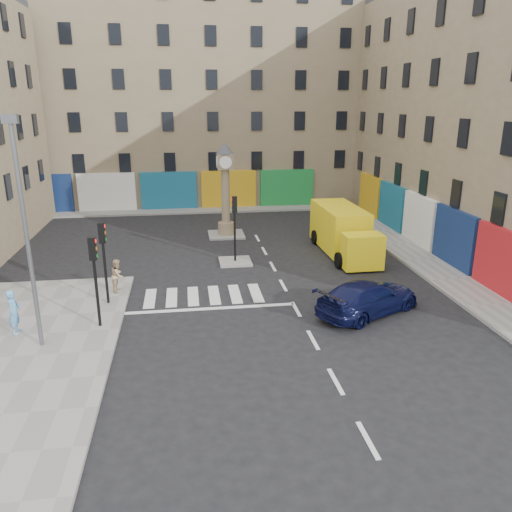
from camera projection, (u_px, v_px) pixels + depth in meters
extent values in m
plane|color=black|center=(301.00, 319.00, 21.18)|extent=(120.00, 120.00, 0.00)
cube|color=gray|center=(13.00, 358.00, 17.79)|extent=(7.00, 16.00, 0.15)
cube|color=gray|center=(399.00, 244.00, 31.78)|extent=(2.60, 30.00, 0.15)
cube|color=gray|center=(194.00, 210.00, 41.58)|extent=(32.00, 2.40, 0.15)
cube|color=gray|center=(235.00, 262.00, 28.45)|extent=(1.80, 1.80, 0.12)
cube|color=gray|center=(226.00, 235.00, 34.11)|extent=(2.40, 2.40, 0.12)
cube|color=#927C5F|center=(509.00, 115.00, 30.25)|extent=(10.00, 30.00, 16.00)
cube|color=#867459|center=(189.00, 104.00, 44.53)|extent=(32.00, 10.00, 17.00)
cylinder|color=black|center=(97.00, 293.00, 19.78)|extent=(0.12, 0.12, 2.80)
cube|color=black|center=(92.00, 249.00, 19.23)|extent=(0.28, 0.22, 0.90)
cylinder|color=black|center=(106.00, 273.00, 22.05)|extent=(0.12, 0.12, 2.80)
cube|color=black|center=(102.00, 233.00, 21.50)|extent=(0.28, 0.22, 0.90)
cylinder|color=black|center=(235.00, 237.00, 28.01)|extent=(0.12, 0.12, 2.80)
cube|color=black|center=(234.00, 205.00, 27.46)|extent=(0.28, 0.22, 0.90)
cylinder|color=#595B60|center=(27.00, 242.00, 17.43)|extent=(0.16, 0.16, 8.00)
cube|color=#595B60|center=(10.00, 119.00, 16.18)|extent=(0.50, 0.25, 0.30)
cylinder|color=#927C5F|center=(226.00, 228.00, 33.98)|extent=(1.10, 1.10, 0.80)
cylinder|color=#927C5F|center=(226.00, 196.00, 33.32)|extent=(0.56, 0.56, 3.60)
cube|color=#927C5F|center=(225.00, 161.00, 32.63)|extent=(1.00, 1.00, 1.00)
cylinder|color=white|center=(226.00, 162.00, 32.13)|extent=(0.80, 0.06, 0.80)
cone|color=#333338|center=(225.00, 148.00, 32.37)|extent=(1.20, 1.20, 0.70)
imported|color=black|center=(368.00, 297.00, 21.52)|extent=(5.45, 4.23, 1.47)
cube|color=yellow|center=(339.00, 227.00, 30.65)|extent=(2.31, 5.40, 2.57)
cube|color=yellow|center=(362.00, 251.00, 26.96)|extent=(2.14, 1.37, 1.90)
cube|color=black|center=(363.00, 243.00, 26.77)|extent=(1.91, 1.03, 0.78)
cylinder|color=black|center=(339.00, 260.00, 27.40)|extent=(0.29, 0.90, 0.89)
cylinder|color=black|center=(378.00, 258.00, 27.73)|extent=(0.29, 0.90, 0.89)
cylinder|color=black|center=(315.00, 237.00, 32.03)|extent=(0.29, 0.90, 0.89)
cylinder|color=black|center=(348.00, 236.00, 32.36)|extent=(0.29, 0.90, 0.89)
imported|color=#5EA1D7|center=(14.00, 312.00, 19.32)|extent=(0.45, 0.67, 1.78)
imported|color=tan|center=(118.00, 275.00, 23.65)|extent=(0.69, 0.84, 1.57)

